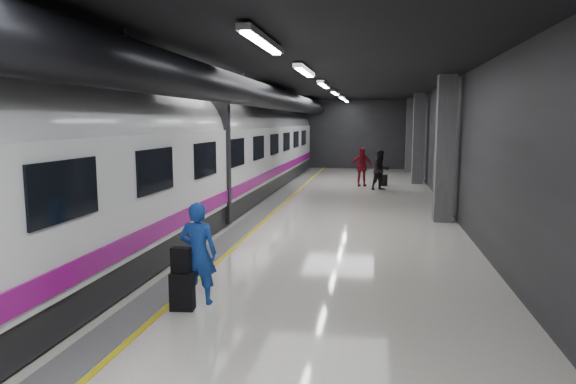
{
  "coord_description": "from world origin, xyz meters",
  "views": [
    {
      "loc": [
        2.44,
        -14.4,
        3.1
      ],
      "look_at": [
        0.23,
        -1.38,
        1.28
      ],
      "focal_mm": 32.0,
      "sensor_mm": 36.0,
      "label": 1
    }
  ],
  "objects": [
    {
      "name": "platform_hall",
      "position": [
        -0.29,
        0.96,
        3.54
      ],
      "size": [
        10.02,
        40.02,
        4.51
      ],
      "color": "black",
      "rests_on": "ground"
    },
    {
      "name": "shoulder_bag",
      "position": [
        -0.67,
        -6.61,
        0.84
      ],
      "size": [
        0.32,
        0.18,
        0.42
      ],
      "primitive_type": "cube",
      "rotation": [
        0.0,
        0.0,
        -0.05
      ],
      "color": "black",
      "rests_on": "suitcase_main"
    },
    {
      "name": "train",
      "position": [
        -3.25,
        -0.0,
        2.07
      ],
      "size": [
        3.05,
        38.0,
        4.05
      ],
      "color": "black",
      "rests_on": "ground"
    },
    {
      "name": "suitcase_far",
      "position": [
        2.85,
        10.81,
        0.27
      ],
      "size": [
        0.43,
        0.37,
        0.54
      ],
      "primitive_type": "cube",
      "rotation": [
        0.0,
        0.0,
        -0.42
      ],
      "color": "black",
      "rests_on": "ground"
    },
    {
      "name": "traveler_far_a",
      "position": [
        2.71,
        9.16,
        0.91
      ],
      "size": [
        1.12,
        1.06,
        1.82
      ],
      "primitive_type": "imported",
      "rotation": [
        0.0,
        0.0,
        0.57
      ],
      "color": "black",
      "rests_on": "ground"
    },
    {
      "name": "suitcase_main",
      "position": [
        -0.65,
        -6.64,
        0.31
      ],
      "size": [
        0.41,
        0.28,
        0.63
      ],
      "primitive_type": "cube",
      "rotation": [
        0.0,
        0.0,
        0.1
      ],
      "color": "black",
      "rests_on": "ground"
    },
    {
      "name": "traveler_far_b",
      "position": [
        1.81,
        10.49,
        0.94
      ],
      "size": [
        1.17,
        0.69,
        1.88
      ],
      "primitive_type": "imported",
      "rotation": [
        0.0,
        0.0,
        0.22
      ],
      "color": "maroon",
      "rests_on": "ground"
    },
    {
      "name": "ground",
      "position": [
        0.0,
        0.0,
        0.0
      ],
      "size": [
        40.0,
        40.0,
        0.0
      ],
      "primitive_type": "plane",
      "color": "silver",
      "rests_on": "ground"
    },
    {
      "name": "traveler_main",
      "position": [
        -0.49,
        -6.29,
        0.88
      ],
      "size": [
        0.66,
        0.45,
        1.76
      ],
      "primitive_type": "imported",
      "rotation": [
        0.0,
        0.0,
        3.18
      ],
      "color": "blue",
      "rests_on": "ground"
    }
  ]
}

